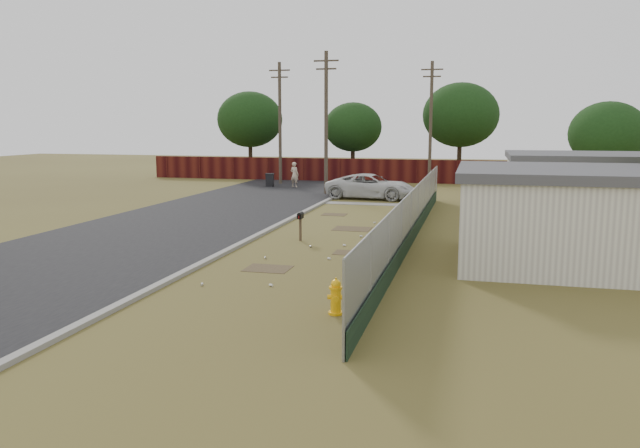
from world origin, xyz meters
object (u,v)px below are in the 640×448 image
(fire_hydrant, at_px, (336,297))
(pickup_truck, at_px, (371,186))
(mailbox, at_px, (300,218))
(pedestrian, at_px, (295,175))
(trash_bin, at_px, (270,180))

(fire_hydrant, bearing_deg, pickup_truck, 97.45)
(mailbox, distance_m, pedestrian, 20.79)
(pickup_truck, distance_m, trash_bin, 10.07)
(pedestrian, relative_size, trash_bin, 1.91)
(mailbox, bearing_deg, fire_hydrant, -69.05)
(fire_hydrant, xyz_separation_m, trash_bin, (-11.40, 28.86, 0.07))
(fire_hydrant, relative_size, trash_bin, 0.94)
(fire_hydrant, distance_m, trash_bin, 31.03)
(pedestrian, xyz_separation_m, trash_bin, (-1.90, 0.10, -0.42))
(fire_hydrant, distance_m, pickup_truck, 23.45)
(pickup_truck, height_order, pedestrian, pedestrian)
(pickup_truck, bearing_deg, mailbox, -176.47)
(fire_hydrant, bearing_deg, mailbox, 110.95)
(mailbox, height_order, pickup_truck, pickup_truck)
(mailbox, bearing_deg, trash_bin, 111.82)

